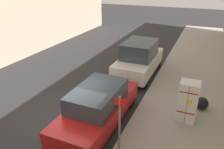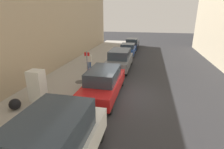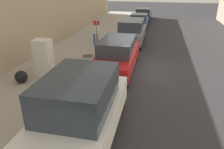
{
  "view_description": "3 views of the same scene",
  "coord_description": "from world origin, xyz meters",
  "px_view_note": "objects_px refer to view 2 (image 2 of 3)",
  "views": [
    {
      "loc": [
        -4.76,
        6.42,
        5.72
      ],
      "look_at": [
        -0.71,
        -2.89,
        1.12
      ],
      "focal_mm": 35.0,
      "sensor_mm": 36.0,
      "label": 1
    },
    {
      "loc": [
        1.31,
        -9.6,
        4.73
      ],
      "look_at": [
        -0.7,
        -0.3,
        1.43
      ],
      "focal_mm": 28.0,
      "sensor_mm": 36.0,
      "label": 2
    },
    {
      "loc": [
        0.81,
        -10.94,
        4.47
      ],
      "look_at": [
        -1.06,
        -2.31,
        0.63
      ],
      "focal_mm": 35.0,
      "sensor_mm": 36.0,
      "label": 3
    }
  ],
  "objects_px": {
    "trash_bag": "(15,104)",
    "pedestrian_walking_far": "(89,60)",
    "parked_hatchback_blue": "(128,49)",
    "discarded_refrigerator": "(37,86)",
    "parked_van_white": "(54,148)",
    "parked_sedan_dark": "(132,43)",
    "parked_suv_red": "(104,82)",
    "street_sign_post": "(87,66)",
    "parked_suv_gray": "(120,59)"
  },
  "relations": [
    {
      "from": "trash_bag",
      "to": "pedestrian_walking_far",
      "type": "height_order",
      "value": "pedestrian_walking_far"
    },
    {
      "from": "parked_hatchback_blue",
      "to": "discarded_refrigerator",
      "type": "bearing_deg",
      "value": -104.42
    },
    {
      "from": "trash_bag",
      "to": "parked_hatchback_blue",
      "type": "bearing_deg",
      "value": 74.48
    },
    {
      "from": "parked_van_white",
      "to": "discarded_refrigerator",
      "type": "bearing_deg",
      "value": 129.16
    },
    {
      "from": "trash_bag",
      "to": "parked_hatchback_blue",
      "type": "xyz_separation_m",
      "value": [
        3.9,
        14.06,
        0.29
      ]
    },
    {
      "from": "parked_sedan_dark",
      "to": "parked_hatchback_blue",
      "type": "bearing_deg",
      "value": -90.0
    },
    {
      "from": "parked_sedan_dark",
      "to": "parked_suv_red",
      "type": "bearing_deg",
      "value": -90.0
    },
    {
      "from": "discarded_refrigerator",
      "to": "parked_van_white",
      "type": "distance_m",
      "value": 5.26
    },
    {
      "from": "trash_bag",
      "to": "parked_hatchback_blue",
      "type": "distance_m",
      "value": 14.59
    },
    {
      "from": "parked_suv_red",
      "to": "street_sign_post",
      "type": "bearing_deg",
      "value": 137.1
    },
    {
      "from": "trash_bag",
      "to": "parked_suv_gray",
      "type": "xyz_separation_m",
      "value": [
        3.9,
        8.36,
        0.48
      ]
    },
    {
      "from": "discarded_refrigerator",
      "to": "street_sign_post",
      "type": "distance_m",
      "value": 3.52
    },
    {
      "from": "street_sign_post",
      "to": "pedestrian_walking_far",
      "type": "xyz_separation_m",
      "value": [
        -0.88,
        2.75,
        -0.36
      ]
    },
    {
      "from": "discarded_refrigerator",
      "to": "parked_hatchback_blue",
      "type": "xyz_separation_m",
      "value": [
        3.32,
        12.93,
        -0.3
      ]
    },
    {
      "from": "street_sign_post",
      "to": "trash_bag",
      "type": "bearing_deg",
      "value": -120.37
    },
    {
      "from": "street_sign_post",
      "to": "parked_van_white",
      "type": "relative_size",
      "value": 0.49
    },
    {
      "from": "parked_suv_gray",
      "to": "parked_sedan_dark",
      "type": "height_order",
      "value": "parked_suv_gray"
    },
    {
      "from": "discarded_refrigerator",
      "to": "pedestrian_walking_far",
      "type": "distance_m",
      "value": 5.8
    },
    {
      "from": "parked_van_white",
      "to": "parked_hatchback_blue",
      "type": "height_order",
      "value": "parked_van_white"
    },
    {
      "from": "discarded_refrigerator",
      "to": "parked_suv_red",
      "type": "distance_m",
      "value": 3.69
    },
    {
      "from": "trash_bag",
      "to": "pedestrian_walking_far",
      "type": "relative_size",
      "value": 0.35
    },
    {
      "from": "pedestrian_walking_far",
      "to": "parked_hatchback_blue",
      "type": "xyz_separation_m",
      "value": [
        2.37,
        7.2,
        -0.35
      ]
    },
    {
      "from": "parked_van_white",
      "to": "parked_suv_red",
      "type": "relative_size",
      "value": 0.96
    },
    {
      "from": "pedestrian_walking_far",
      "to": "parked_hatchback_blue",
      "type": "height_order",
      "value": "pedestrian_walking_far"
    },
    {
      "from": "parked_sedan_dark",
      "to": "parked_van_white",
      "type": "bearing_deg",
      "value": -90.0
    },
    {
      "from": "parked_van_white",
      "to": "parked_suv_gray",
      "type": "distance_m",
      "value": 11.31
    },
    {
      "from": "pedestrian_walking_far",
      "to": "parked_sedan_dark",
      "type": "height_order",
      "value": "pedestrian_walking_far"
    },
    {
      "from": "pedestrian_walking_far",
      "to": "street_sign_post",
      "type": "bearing_deg",
      "value": 179.95
    },
    {
      "from": "pedestrian_walking_far",
      "to": "parked_suv_gray",
      "type": "height_order",
      "value": "parked_suv_gray"
    },
    {
      "from": "parked_sedan_dark",
      "to": "pedestrian_walking_far",
      "type": "bearing_deg",
      "value": -100.98
    },
    {
      "from": "discarded_refrigerator",
      "to": "parked_hatchback_blue",
      "type": "bearing_deg",
      "value": 75.58
    },
    {
      "from": "street_sign_post",
      "to": "parked_sedan_dark",
      "type": "xyz_separation_m",
      "value": [
        1.49,
        14.98,
        -0.71
      ]
    },
    {
      "from": "trash_bag",
      "to": "parked_van_white",
      "type": "relative_size",
      "value": 0.12
    },
    {
      "from": "discarded_refrigerator",
      "to": "pedestrian_walking_far",
      "type": "bearing_deg",
      "value": 80.59
    },
    {
      "from": "discarded_refrigerator",
      "to": "street_sign_post",
      "type": "relative_size",
      "value": 0.77
    },
    {
      "from": "street_sign_post",
      "to": "pedestrian_walking_far",
      "type": "distance_m",
      "value": 2.91
    },
    {
      "from": "parked_suv_red",
      "to": "parked_suv_gray",
      "type": "relative_size",
      "value": 1.04
    },
    {
      "from": "trash_bag",
      "to": "parked_suv_red",
      "type": "height_order",
      "value": "parked_suv_red"
    },
    {
      "from": "parked_hatchback_blue",
      "to": "parked_sedan_dark",
      "type": "relative_size",
      "value": 0.83
    },
    {
      "from": "discarded_refrigerator",
      "to": "parked_suv_red",
      "type": "relative_size",
      "value": 0.36
    },
    {
      "from": "pedestrian_walking_far",
      "to": "parked_van_white",
      "type": "relative_size",
      "value": 0.35
    },
    {
      "from": "pedestrian_walking_far",
      "to": "parked_suv_red",
      "type": "height_order",
      "value": "pedestrian_walking_far"
    },
    {
      "from": "street_sign_post",
      "to": "pedestrian_walking_far",
      "type": "height_order",
      "value": "street_sign_post"
    },
    {
      "from": "street_sign_post",
      "to": "trash_bag",
      "type": "relative_size",
      "value": 3.99
    },
    {
      "from": "pedestrian_walking_far",
      "to": "parked_hatchback_blue",
      "type": "relative_size",
      "value": 0.4
    },
    {
      "from": "parked_suv_gray",
      "to": "parked_sedan_dark",
      "type": "distance_m",
      "value": 10.74
    },
    {
      "from": "discarded_refrigerator",
      "to": "trash_bag",
      "type": "distance_m",
      "value": 1.4
    },
    {
      "from": "pedestrian_walking_far",
      "to": "parked_suv_gray",
      "type": "bearing_deg",
      "value": -75.46
    },
    {
      "from": "street_sign_post",
      "to": "parked_suv_red",
      "type": "distance_m",
      "value": 2.11
    },
    {
      "from": "parked_suv_gray",
      "to": "parked_suv_red",
      "type": "bearing_deg",
      "value": -90.0
    }
  ]
}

